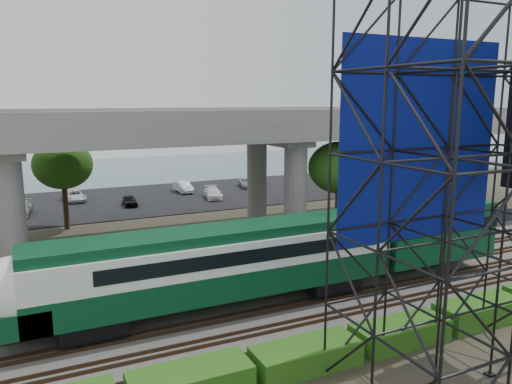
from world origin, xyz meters
TOP-DOWN VIEW (x-y plane):
  - ground at (0.00, 0.00)m, footprint 140.00×140.00m
  - ballast_bed at (0.00, 2.00)m, footprint 90.00×12.00m
  - service_road at (0.00, 10.50)m, footprint 90.00×5.00m
  - parking_lot at (0.00, 34.00)m, footprint 90.00×18.00m
  - harbor_water at (0.00, 56.00)m, footprint 140.00×40.00m
  - rail_tracks at (0.00, 2.00)m, footprint 90.00×9.52m
  - commuter_train at (1.90, 2.00)m, footprint 29.30×3.06m
  - overpass at (-1.24, 16.00)m, footprint 80.00×12.00m
  - scaffold_tower at (5.96, -7.98)m, footprint 9.36×6.36m
  - hedge_strip at (1.01, -4.30)m, footprint 34.60×1.80m
  - trees at (-4.67, 16.17)m, footprint 40.94×16.94m
  - parked_cars at (-1.17, 33.56)m, footprint 38.16×9.54m

SIDE VIEW (x-z plane):
  - ground at x=0.00m, z-range 0.00..0.00m
  - harbor_water at x=0.00m, z-range 0.00..0.03m
  - service_road at x=0.00m, z-range 0.00..0.08m
  - parking_lot at x=0.00m, z-range 0.00..0.08m
  - ballast_bed at x=0.00m, z-range 0.00..0.20m
  - rail_tracks at x=0.00m, z-range 0.20..0.36m
  - hedge_strip at x=1.01m, z-range -0.04..1.16m
  - parked_cars at x=-1.17m, z-range 0.04..1.35m
  - commuter_train at x=1.90m, z-range 0.73..5.03m
  - trees at x=-4.67m, z-range 1.73..9.42m
  - scaffold_tower at x=5.96m, z-range -0.03..14.97m
  - overpass at x=-1.24m, z-range 2.01..14.41m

